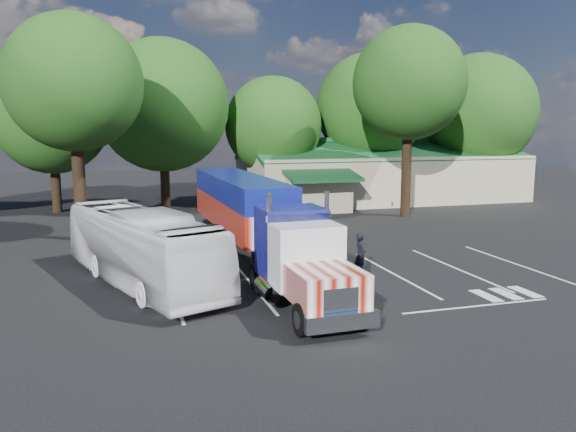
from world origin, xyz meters
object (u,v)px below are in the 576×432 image
object	(u,v)px
semi_truck	(253,214)
silver_sedan	(364,197)
tour_bus	(141,247)
bicycle	(309,229)
woman	(360,255)

from	to	relation	value
semi_truck	silver_sedan	world-z (taller)	semi_truck
semi_truck	silver_sedan	size ratio (longest dim) A/B	4.27
tour_bus	silver_sedan	world-z (taller)	tour_bus
bicycle	semi_truck	bearing A→B (deg)	-162.56
semi_truck	bicycle	size ratio (longest dim) A/B	10.74
semi_truck	bicycle	world-z (taller)	semi_truck
semi_truck	woman	world-z (taller)	semi_truck
semi_truck	silver_sedan	bearing A→B (deg)	49.31
bicycle	silver_sedan	size ratio (longest dim) A/B	0.40
tour_bus	silver_sedan	xyz separation A→B (m)	(18.26, 18.57, -0.80)
tour_bus	semi_truck	bearing A→B (deg)	4.98
silver_sedan	semi_truck	bearing A→B (deg)	161.91
woman	bicycle	world-z (taller)	woman
tour_bus	silver_sedan	size ratio (longest dim) A/B	2.44
woman	tour_bus	size ratio (longest dim) A/B	0.17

